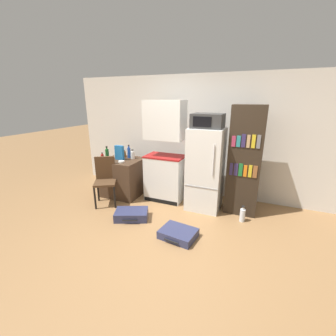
{
  "coord_description": "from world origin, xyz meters",
  "views": [
    {
      "loc": [
        1.18,
        -2.62,
        2.03
      ],
      "look_at": [
        -0.3,
        0.85,
        0.85
      ],
      "focal_mm": 24.0,
      "sensor_mm": 36.0,
      "label": 1
    }
  ],
  "objects_px": {
    "side_table": "(123,177)",
    "bookshelf": "(245,161)",
    "bowl": "(121,162)",
    "suitcase_large_flat": "(178,234)",
    "water_bottle_front": "(242,215)",
    "kitchen_hutch": "(165,156)",
    "bottle_milk_white": "(133,155)",
    "microwave": "(208,121)",
    "refrigerator": "(205,169)",
    "chair": "(105,177)",
    "bottle_blue_soda": "(129,152)",
    "bottle_clear_short": "(116,153)",
    "bottle_ketchup_red": "(102,158)",
    "suitcase_small_flat": "(131,214)",
    "cereal_box": "(119,153)",
    "bottle_green_tall": "(107,154)",
    "bottle_amber_beer": "(124,154)"
  },
  "relations": [
    {
      "from": "side_table",
      "to": "bowl",
      "type": "distance_m",
      "value": 0.47
    },
    {
      "from": "refrigerator",
      "to": "bowl",
      "type": "relative_size",
      "value": 12.32
    },
    {
      "from": "bottle_ketchup_red",
      "to": "kitchen_hutch",
      "type": "bearing_deg",
      "value": 19.09
    },
    {
      "from": "microwave",
      "to": "chair",
      "type": "bearing_deg",
      "value": -163.0
    },
    {
      "from": "kitchen_hutch",
      "to": "bottle_amber_beer",
      "type": "height_order",
      "value": "kitchen_hutch"
    },
    {
      "from": "bottle_green_tall",
      "to": "suitcase_large_flat",
      "type": "distance_m",
      "value": 2.32
    },
    {
      "from": "kitchen_hutch",
      "to": "bottle_ketchup_red",
      "type": "distance_m",
      "value": 1.28
    },
    {
      "from": "bottle_green_tall",
      "to": "suitcase_large_flat",
      "type": "xyz_separation_m",
      "value": [
        1.95,
        -0.93,
        -0.84
      ]
    },
    {
      "from": "bookshelf",
      "to": "suitcase_large_flat",
      "type": "relative_size",
      "value": 3.38
    },
    {
      "from": "kitchen_hutch",
      "to": "bottle_green_tall",
      "type": "relative_size",
      "value": 6.9
    },
    {
      "from": "kitchen_hutch",
      "to": "microwave",
      "type": "relative_size",
      "value": 3.7
    },
    {
      "from": "bottle_clear_short",
      "to": "suitcase_large_flat",
      "type": "relative_size",
      "value": 0.33
    },
    {
      "from": "bottle_clear_short",
      "to": "suitcase_large_flat",
      "type": "height_order",
      "value": "bottle_clear_short"
    },
    {
      "from": "bottle_amber_beer",
      "to": "suitcase_small_flat",
      "type": "distance_m",
      "value": 1.53
    },
    {
      "from": "bookshelf",
      "to": "suitcase_small_flat",
      "type": "relative_size",
      "value": 2.93
    },
    {
      "from": "bottle_blue_soda",
      "to": "suitcase_large_flat",
      "type": "bearing_deg",
      "value": -37.71
    },
    {
      "from": "side_table",
      "to": "bottle_green_tall",
      "type": "height_order",
      "value": "bottle_green_tall"
    },
    {
      "from": "bookshelf",
      "to": "bottle_clear_short",
      "type": "distance_m",
      "value": 2.69
    },
    {
      "from": "refrigerator",
      "to": "suitcase_small_flat",
      "type": "xyz_separation_m",
      "value": [
        -1.05,
        -0.93,
        -0.69
      ]
    },
    {
      "from": "microwave",
      "to": "cereal_box",
      "type": "height_order",
      "value": "microwave"
    },
    {
      "from": "bottle_green_tall",
      "to": "suitcase_small_flat",
      "type": "bearing_deg",
      "value": -36.11
    },
    {
      "from": "bowl",
      "to": "water_bottle_front",
      "type": "height_order",
      "value": "bowl"
    },
    {
      "from": "microwave",
      "to": "refrigerator",
      "type": "bearing_deg",
      "value": 73.49
    },
    {
      "from": "side_table",
      "to": "bowl",
      "type": "relative_size",
      "value": 6.37
    },
    {
      "from": "suitcase_large_flat",
      "to": "water_bottle_front",
      "type": "xyz_separation_m",
      "value": [
        0.85,
        0.87,
        0.06
      ]
    },
    {
      "from": "kitchen_hutch",
      "to": "microwave",
      "type": "height_order",
      "value": "kitchen_hutch"
    },
    {
      "from": "bottle_ketchup_red",
      "to": "bottle_green_tall",
      "type": "height_order",
      "value": "bottle_green_tall"
    },
    {
      "from": "suitcase_small_flat",
      "to": "microwave",
      "type": "bearing_deg",
      "value": 17.81
    },
    {
      "from": "bottle_clear_short",
      "to": "bottle_amber_beer",
      "type": "distance_m",
      "value": 0.18
    },
    {
      "from": "cereal_box",
      "to": "bottle_green_tall",
      "type": "bearing_deg",
      "value": -156.14
    },
    {
      "from": "water_bottle_front",
      "to": "refrigerator",
      "type": "bearing_deg",
      "value": 159.81
    },
    {
      "from": "microwave",
      "to": "chair",
      "type": "relative_size",
      "value": 0.58
    },
    {
      "from": "chair",
      "to": "suitcase_small_flat",
      "type": "xyz_separation_m",
      "value": [
        0.8,
        -0.37,
        -0.48
      ]
    },
    {
      "from": "kitchen_hutch",
      "to": "bowl",
      "type": "xyz_separation_m",
      "value": [
        -0.82,
        -0.33,
        -0.13
      ]
    },
    {
      "from": "bottle_blue_soda",
      "to": "bookshelf",
      "type": "bearing_deg",
      "value": -0.24
    },
    {
      "from": "bowl",
      "to": "cereal_box",
      "type": "relative_size",
      "value": 0.41
    },
    {
      "from": "kitchen_hutch",
      "to": "bottle_milk_white",
      "type": "relative_size",
      "value": 10.03
    },
    {
      "from": "bottle_amber_beer",
      "to": "bottle_milk_white",
      "type": "height_order",
      "value": "bottle_milk_white"
    },
    {
      "from": "bottle_clear_short",
      "to": "bowl",
      "type": "bearing_deg",
      "value": -43.01
    },
    {
      "from": "bottle_milk_white",
      "to": "bottle_clear_short",
      "type": "bearing_deg",
      "value": -177.55
    },
    {
      "from": "kitchen_hutch",
      "to": "water_bottle_front",
      "type": "distance_m",
      "value": 1.81
    },
    {
      "from": "microwave",
      "to": "suitcase_small_flat",
      "type": "height_order",
      "value": "microwave"
    },
    {
      "from": "bottle_green_tall",
      "to": "suitcase_large_flat",
      "type": "height_order",
      "value": "bottle_green_tall"
    },
    {
      "from": "side_table",
      "to": "chair",
      "type": "distance_m",
      "value": 0.53
    },
    {
      "from": "microwave",
      "to": "cereal_box",
      "type": "xyz_separation_m",
      "value": [
        -1.82,
        -0.1,
        -0.72
      ]
    },
    {
      "from": "bottle_milk_white",
      "to": "chair",
      "type": "xyz_separation_m",
      "value": [
        -0.24,
        -0.65,
        -0.32
      ]
    },
    {
      "from": "bookshelf",
      "to": "suitcase_small_flat",
      "type": "xyz_separation_m",
      "value": [
        -1.72,
        -1.04,
        -0.89
      ]
    },
    {
      "from": "side_table",
      "to": "bookshelf",
      "type": "distance_m",
      "value": 2.52
    },
    {
      "from": "bottle_milk_white",
      "to": "cereal_box",
      "type": "bearing_deg",
      "value": -139.27
    },
    {
      "from": "kitchen_hutch",
      "to": "bottle_milk_white",
      "type": "height_order",
      "value": "kitchen_hutch"
    }
  ]
}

